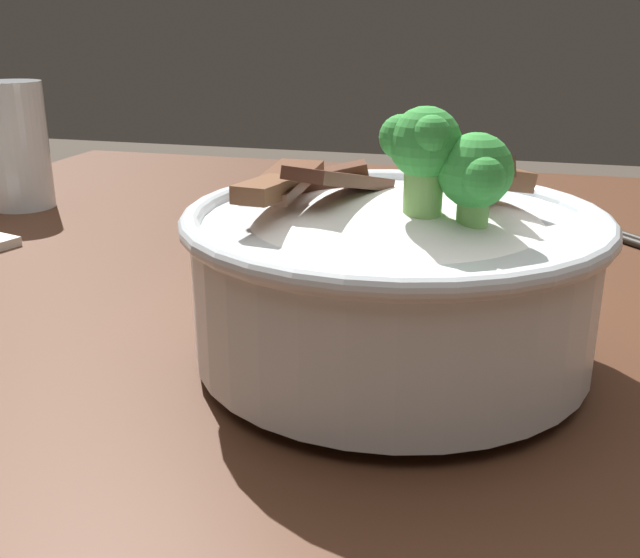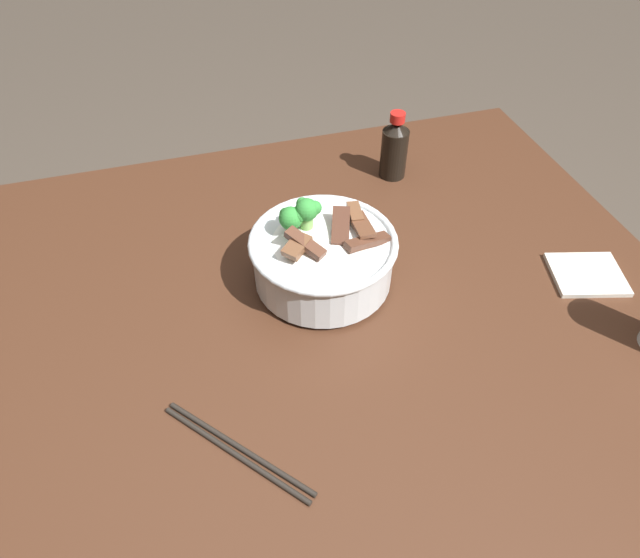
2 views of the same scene
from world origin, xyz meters
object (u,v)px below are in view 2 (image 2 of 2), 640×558
rice_bowl (323,254)px  soy_sauce_bottle (394,148)px  chopsticks_pair (237,450)px  folded_napkin (587,274)px

rice_bowl → soy_sauce_bottle: rice_bowl is taller
rice_bowl → chopsticks_pair: bearing=-126.0°
chopsticks_pair → soy_sauce_bottle: size_ratio=1.37×
chopsticks_pair → folded_napkin: bearing=13.7°
soy_sauce_bottle → folded_napkin: size_ratio=1.20×
chopsticks_pair → soy_sauce_bottle: (0.41, 0.51, 0.06)m
rice_bowl → soy_sauce_bottle: size_ratio=1.70×
soy_sauce_bottle → folded_napkin: bearing=-61.0°
rice_bowl → chopsticks_pair: rice_bowl is taller
chopsticks_pair → soy_sauce_bottle: soy_sauce_bottle is taller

